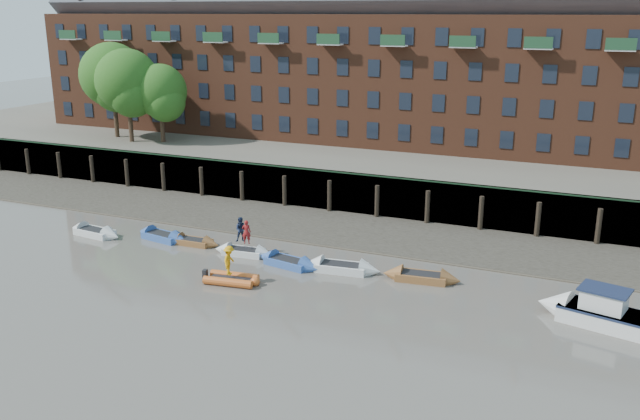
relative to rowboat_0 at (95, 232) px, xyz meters
The scene contains 19 objects.
ground 17.97m from the rowboat_0, 32.24° to the right, with size 220.00×220.00×0.00m, color #5E5952.
foreshore 17.37m from the rowboat_0, 28.98° to the left, with size 110.00×8.00×0.50m, color #3D382F.
mud_band 16.00m from the rowboat_0, 18.27° to the left, with size 110.00×1.60×0.10m, color #4C4336.
river_wall 19.91m from the rowboat_0, 40.10° to the left, with size 110.00×1.23×3.30m.
bank_terrace 30.50m from the rowboat_0, 60.09° to the left, with size 110.00×28.00×3.20m, color #5E594D.
apartment_terrace 33.77m from the rowboat_0, 61.00° to the left, with size 80.60×15.56×20.98m.
tree_cluster 22.38m from the rowboat_0, 120.40° to the left, with size 11.76×7.74×9.40m.
rowboat_0 is the anchor object (origin of this frame).
rowboat_1 5.16m from the rowboat_0, 13.09° to the left, with size 4.75×2.09×1.33m.
rowboat_2 7.71m from the rowboat_0, ahead, with size 4.00×1.24×1.15m.
rowboat_3 11.87m from the rowboat_0, ahead, with size 4.28×1.61×1.21m.
rowboat_4 15.41m from the rowboat_0, ahead, with size 4.75×2.14×1.33m.
rowboat_5 18.86m from the rowboat_0, ahead, with size 5.05×2.01×1.43m.
rowboat_6 23.83m from the rowboat_0, ahead, with size 4.79×1.88×1.35m.
rib_tender 14.19m from the rowboat_0, 15.34° to the right, with size 3.39×1.95×0.57m.
motor_launch 33.27m from the rowboat_0, ahead, with size 6.48×3.42×2.55m.
person_rower_a 12.17m from the rowboat_0, ahead, with size 0.58×0.38×1.60m, color maroon.
person_rower_b 11.71m from the rowboat_0, ahead, with size 0.82×0.64×1.69m, color #19233F.
person_rib_crew 14.04m from the rowboat_0, 15.74° to the right, with size 1.15×0.66×1.77m, color orange.
Camera 1 is at (18.01, -26.31, 15.52)m, focal length 38.00 mm.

